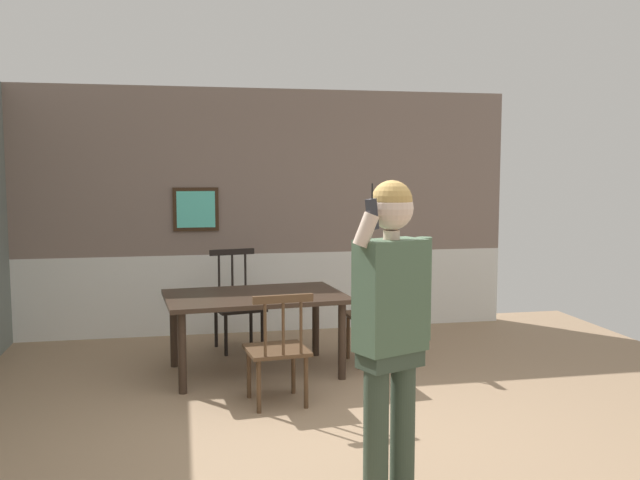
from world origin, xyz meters
TOP-DOWN VIEW (x-y plane):
  - ground_plane at (0.00, 0.00)m, footprint 7.79×7.79m
  - room_back_partition at (-0.00, 3.54)m, footprint 5.65×0.17m
  - dining_table at (-0.32, 1.87)m, footprint 1.68×1.17m
  - chair_near_window at (-0.41, 2.78)m, footprint 0.57×0.57m
  - chair_by_doorway at (-0.24, 0.97)m, footprint 0.52×0.52m
  - chair_at_table_head at (0.86, 1.98)m, footprint 0.50×0.50m
  - person_figure at (0.15, -0.75)m, footprint 0.50×0.34m

SIDE VIEW (x-z plane):
  - ground_plane at x=0.00m, z-range 0.00..0.00m
  - chair_by_doorway at x=-0.24m, z-range 0.00..0.91m
  - chair_near_window at x=-0.41m, z-range -0.04..0.99m
  - chair_at_table_head at x=0.86m, z-range 0.00..0.97m
  - dining_table at x=-0.32m, z-range 0.28..1.01m
  - person_figure at x=0.15m, z-range 0.15..1.94m
  - room_back_partition at x=0.00m, z-range -0.05..2.71m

